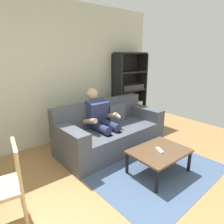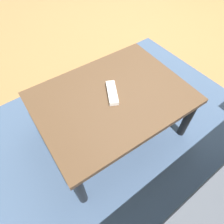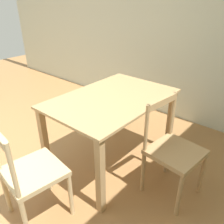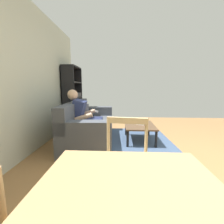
{
  "view_description": "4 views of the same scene",
  "coord_description": "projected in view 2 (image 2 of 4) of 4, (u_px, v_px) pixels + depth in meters",
  "views": [
    {
      "loc": [
        -0.83,
        -0.85,
        1.75
      ],
      "look_at": [
        1.31,
        1.82,
        0.73
      ],
      "focal_mm": 30.99,
      "sensor_mm": 36.0,
      "label": 1
    },
    {
      "loc": [
        1.78,
        1.37,
        1.21
      ],
      "look_at": [
        1.35,
        0.74,
        0.22
      ],
      "focal_mm": 32.26,
      "sensor_mm": 36.0,
      "label": 2
    },
    {
      "loc": [
        -0.02,
        2.5,
        1.68
      ],
      "look_at": [
        -1.62,
        1.14,
        0.6
      ],
      "focal_mm": 37.38,
      "sensor_mm": 36.0,
      "label": 3
    },
    {
      "loc": [
        -1.96,
        1.19,
        1.2
      ],
      "look_at": [
        -0.16,
        1.28,
        0.9
      ],
      "focal_mm": 24.24,
      "sensor_mm": 36.0,
      "label": 4
    }
  ],
  "objects": [
    {
      "name": "tv_remote",
      "position": [
        112.0,
        93.0,
        1.13
      ],
      "size": [
        0.12,
        0.17,
        0.02
      ],
      "primitive_type": "cube",
      "rotation": [
        0.0,
        0.0,
        2.69
      ],
      "color": "white",
      "rests_on": "coffee_table"
    },
    {
      "name": "coffee_table",
      "position": [
        112.0,
        101.0,
        1.17
      ],
      "size": [
        0.86,
        0.64,
        0.37
      ],
      "color": "brown",
      "rests_on": "ground_plane"
    },
    {
      "name": "ground_plane",
      "position": [
        174.0,
        27.0,
        2.26
      ],
      "size": [
        8.17,
        8.17,
        0.0
      ],
      "primitive_type": "plane",
      "color": "#9E7042"
    },
    {
      "name": "area_rug",
      "position": [
        112.0,
        131.0,
        1.42
      ],
      "size": [
        2.06,
        1.48,
        0.01
      ],
      "primitive_type": "cube",
      "rotation": [
        0.0,
        0.0,
        0.04
      ],
      "color": "#3D5170",
      "rests_on": "ground_plane"
    }
  ]
}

